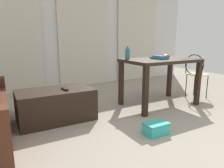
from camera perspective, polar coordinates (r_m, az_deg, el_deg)
The scene contains 12 objects.
ground_plane at distance 3.43m, azimuth 6.62°, elevation -6.94°, with size 8.99×8.99×0.00m, color gray.
wall_back at distance 5.25m, azimuth -8.18°, elevation 14.05°, with size 6.22×0.10×2.60m, color silver.
curtains at distance 5.17m, azimuth -7.77°, elevation 12.03°, with size 4.42×0.03×2.23m.
coffee_table at distance 3.03m, azimuth -15.12°, elevation -5.54°, with size 1.02×0.59×0.44m.
craft_table at distance 3.60m, azimuth 13.07°, elevation 4.82°, with size 1.23×0.76×0.80m.
wire_chair at distance 4.23m, azimuth 22.01°, elevation 3.33°, with size 0.39×0.40×0.85m.
bottle_near at distance 3.49m, azimuth 4.27°, elevation 8.32°, with size 0.08×0.08×0.21m.
bowl at distance 3.82m, azimuth 14.55°, elevation 7.45°, with size 0.14×0.14×0.07m, color #9E3833.
book_stack at distance 3.55m, azimuth 12.90°, elevation 7.10°, with size 0.22×0.29×0.06m.
scissors at distance 3.61m, azimuth 18.95°, elevation 6.46°, with size 0.08×0.12×0.00m.
tv_remote_primary at distance 2.92m, azimuth -12.85°, elevation -1.35°, with size 0.04×0.17×0.02m, color black.
shoebox at distance 2.60m, azimuth 11.97°, elevation -11.81°, with size 0.29×0.20×0.15m.
Camera 1 is at (-1.92, -1.14, 1.12)m, focal length 33.35 mm.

